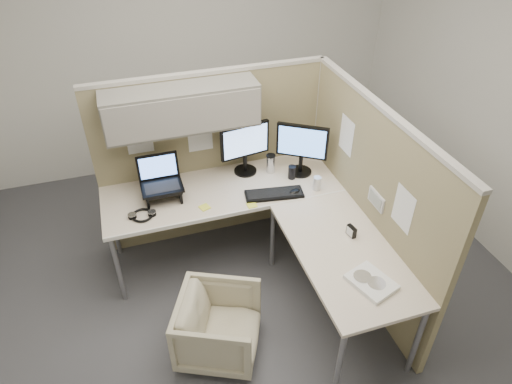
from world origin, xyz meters
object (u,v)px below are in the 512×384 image
object	(u,v)px
office_chair	(219,324)
keyboard	(274,194)
monitor_left	(245,145)
desk	(264,217)

from	to	relation	value
office_chair	keyboard	world-z (taller)	keyboard
monitor_left	keyboard	xyz separation A→B (m)	(0.13, -0.41, -0.26)
desk	office_chair	xyz separation A→B (m)	(-0.53, -0.59, -0.40)
desk	monitor_left	xyz separation A→B (m)	(0.03, 0.60, 0.32)
office_chair	desk	bearing A→B (deg)	-17.39
office_chair	monitor_left	xyz separation A→B (m)	(0.56, 1.18, 0.72)
office_chair	monitor_left	bearing A→B (deg)	-0.45
desk	office_chair	size ratio (longest dim) A/B	3.49
keyboard	desk	bearing A→B (deg)	-120.49
desk	monitor_left	world-z (taller)	monitor_left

